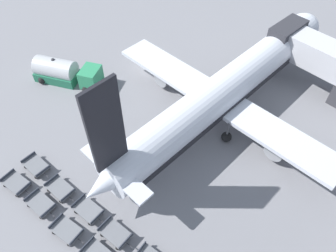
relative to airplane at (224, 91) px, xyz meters
name	(u,v)px	position (x,y,z in m)	size (l,w,h in m)	color
ground_plane	(148,67)	(-12.22, 0.58, -3.49)	(500.00, 500.00, 0.00)	gray
airplane	(224,91)	(0.00, 0.00, 0.00)	(27.98, 36.97, 13.82)	silver
fuel_tanker_primary	(63,72)	(-18.00, -8.44, -2.14)	(8.81, 6.07, 3.24)	#2D8C5B
baggage_dolly_row_near_col_a	(16,183)	(-8.71, -20.83, -3.01)	(3.39, 1.97, 0.92)	slate
baggage_dolly_row_near_col_b	(41,204)	(-5.13, -20.51, -3.01)	(3.36, 1.87, 0.92)	slate
baggage_dolly_row_near_col_c	(67,230)	(-1.33, -20.41, -3.01)	(3.40, 1.99, 0.92)	slate
baggage_dolly_row_mid_a_col_a	(36,166)	(-9.06, -18.43, -3.01)	(3.33, 1.80, 0.92)	slate
baggage_dolly_row_mid_a_col_b	(60,189)	(-5.12, -18.38, -3.01)	(3.34, 1.83, 0.92)	slate
baggage_dolly_row_mid_a_col_c	(88,210)	(-1.45, -18.00, -3.01)	(3.37, 1.89, 0.92)	slate
baggage_dolly_row_mid_a_col_d	(115,233)	(1.96, -17.82, -3.01)	(3.36, 1.88, 0.92)	slate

